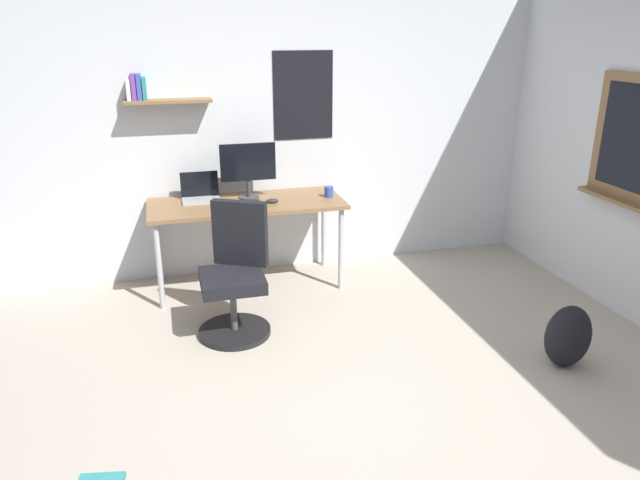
{
  "coord_description": "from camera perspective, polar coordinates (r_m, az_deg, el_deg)",
  "views": [
    {
      "loc": [
        -0.93,
        -2.68,
        2.12
      ],
      "look_at": [
        -0.01,
        0.71,
        0.85
      ],
      "focal_mm": 33.46,
      "sensor_mm": 36.0,
      "label": 1
    }
  ],
  "objects": [
    {
      "name": "ground_plane",
      "position": [
        3.54,
        3.37,
        -16.96
      ],
      "size": [
        5.2,
        5.2,
        0.0
      ],
      "primitive_type": "plane",
      "color": "#ADA393",
      "rests_on": "ground"
    },
    {
      "name": "wall_back",
      "position": [
        5.27,
        -4.87,
        10.9
      ],
      "size": [
        5.0,
        0.3,
        2.6
      ],
      "color": "silver",
      "rests_on": "ground"
    },
    {
      "name": "desk",
      "position": [
        4.98,
        -7.01,
        2.88
      ],
      "size": [
        1.59,
        0.66,
        0.75
      ],
      "color": "olive",
      "rests_on": "ground"
    },
    {
      "name": "office_chair",
      "position": [
        4.31,
        -8.1,
        -3.71
      ],
      "size": [
        0.55,
        0.56,
        0.95
      ],
      "color": "black",
      "rests_on": "ground"
    },
    {
      "name": "laptop",
      "position": [
        5.06,
        -11.36,
        4.37
      ],
      "size": [
        0.31,
        0.21,
        0.23
      ],
      "color": "#ADAFB5",
      "rests_on": "desk"
    },
    {
      "name": "monitor_primary",
      "position": [
        5.0,
        -6.9,
        6.98
      ],
      "size": [
        0.46,
        0.17,
        0.46
      ],
      "color": "#38383D",
      "rests_on": "desk"
    },
    {
      "name": "keyboard",
      "position": [
        4.87,
        -7.84,
        3.41
      ],
      "size": [
        0.37,
        0.13,
        0.02
      ],
      "primitive_type": "cube",
      "color": "black",
      "rests_on": "desk"
    },
    {
      "name": "computer_mouse",
      "position": [
        4.9,
        -4.59,
        3.75
      ],
      "size": [
        0.1,
        0.06,
        0.03
      ],
      "primitive_type": "ellipsoid",
      "color": "#262628",
      "rests_on": "desk"
    },
    {
      "name": "coffee_mug",
      "position": [
        5.05,
        0.85,
        4.64
      ],
      "size": [
        0.08,
        0.08,
        0.09
      ],
      "primitive_type": "cylinder",
      "color": "#334CA5",
      "rests_on": "desk"
    },
    {
      "name": "backpack",
      "position": [
        4.24,
        22.63,
        -8.51
      ],
      "size": [
        0.32,
        0.22,
        0.43
      ],
      "primitive_type": "ellipsoid",
      "color": "black",
      "rests_on": "ground"
    }
  ]
}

